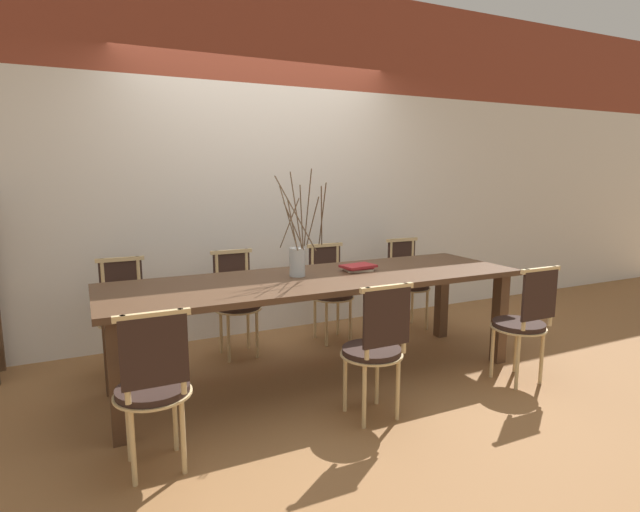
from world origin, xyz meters
TOP-DOWN VIEW (x-y plane):
  - ground_plane at (0.00, 0.00)m, footprint 16.00×16.00m
  - wall_rear at (0.00, 1.25)m, footprint 12.00×0.06m
  - dining_table at (0.00, 0.00)m, footprint 3.03×0.92m
  - chair_near_leftend at (-1.26, -0.73)m, footprint 0.39×0.39m
  - chair_near_left at (0.02, -0.73)m, footprint 0.39×0.39m
  - chair_near_center at (1.26, -0.73)m, footprint 0.39×0.39m
  - chair_far_leftend at (-1.29, 0.73)m, footprint 0.39×0.39m
  - chair_far_left at (-0.42, 0.73)m, footprint 0.39×0.39m
  - chair_far_center at (0.45, 0.73)m, footprint 0.39×0.39m
  - chair_far_right at (1.30, 0.73)m, footprint 0.39×0.39m
  - vase_centerpiece at (-0.14, 0.08)m, footprint 0.43×0.36m
  - book_stack at (0.36, 0.07)m, footprint 0.27×0.20m

SIDE VIEW (x-z plane):
  - ground_plane at x=0.00m, z-range 0.00..0.00m
  - chair_near_leftend at x=-1.26m, z-range 0.04..0.91m
  - chair_near_left at x=0.02m, z-range 0.04..0.91m
  - chair_near_center at x=1.26m, z-range 0.04..0.91m
  - chair_far_leftend at x=-1.29m, z-range 0.04..0.91m
  - chair_far_left at x=-0.42m, z-range 0.04..0.91m
  - chair_far_center at x=0.45m, z-range 0.04..0.91m
  - chair_far_right at x=1.30m, z-range 0.04..0.91m
  - dining_table at x=0.00m, z-range 0.29..1.06m
  - book_stack at x=0.36m, z-range 0.76..0.81m
  - vase_centerpiece at x=-0.14m, z-range 0.52..1.29m
  - wall_rear at x=0.00m, z-range 0.00..3.20m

